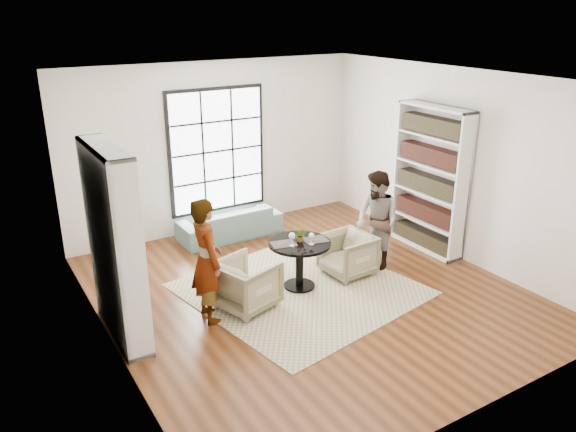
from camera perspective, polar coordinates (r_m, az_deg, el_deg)
ground at (r=8.14m, az=2.07°, el=-7.69°), size 6.00×6.00×0.00m
room_shell at (r=8.06m, az=0.06°, el=1.77°), size 6.00×6.01×6.00m
rug at (r=8.20m, az=1.23°, el=-7.41°), size 3.34×3.34×0.01m
pedestal_table at (r=8.04m, az=1.18°, el=-3.95°), size 0.89×0.89×0.71m
sofa at (r=9.96m, az=-5.93°, el=-0.67°), size 1.82×0.74×0.53m
armchair_left at (r=7.62m, az=-4.27°, el=-6.92°), size 0.94×0.92×0.69m
armchair_right at (r=8.56m, az=6.05°, el=-3.92°), size 0.75×0.73×0.65m
person_left at (r=7.20m, az=-8.26°, el=-4.50°), size 0.43×0.63×1.66m
person_right at (r=8.71m, az=9.04°, el=-0.46°), size 0.59×0.75×1.53m
placemat_left at (r=7.89m, az=-0.47°, el=-2.85°), size 0.39×0.33×0.01m
placemat_right at (r=8.04m, az=2.80°, el=-2.43°), size 0.39×0.33×0.01m
cutlery_left at (r=7.89m, az=-0.47°, el=-2.80°), size 0.18×0.24×0.01m
cutlery_right at (r=8.04m, az=2.80°, el=-2.38°), size 0.18×0.24×0.01m
wine_glass_left at (r=7.78m, az=0.40°, el=-2.09°), size 0.09×0.09×0.20m
wine_glass_right at (r=7.84m, az=2.41°, el=-2.05°), size 0.08×0.08×0.18m
flower_centerpiece at (r=7.96m, az=1.30°, el=-1.97°), size 0.18×0.17×0.19m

